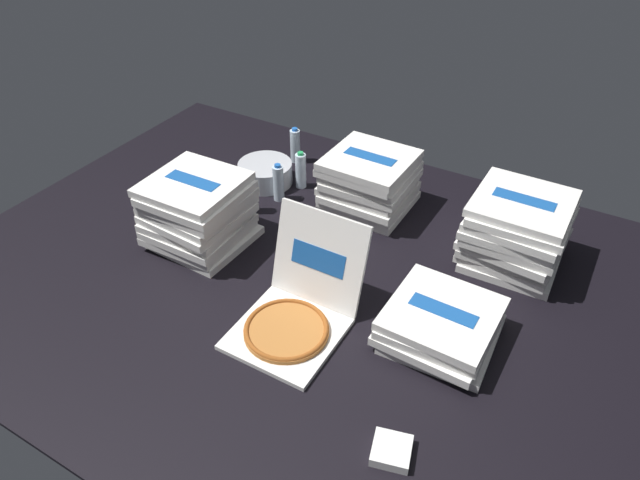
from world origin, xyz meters
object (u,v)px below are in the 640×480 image
(pizza_stack_right_mid, at_px, (516,232))
(water_bottle_2, at_px, (250,195))
(pizza_stack_left_mid, at_px, (198,212))
(water_bottle_3, at_px, (295,146))
(pizza_stack_center_far, at_px, (370,182))
(water_bottle_0, at_px, (301,170))
(water_bottle_1, at_px, (278,183))
(pizza_stack_right_far, at_px, (441,324))
(open_pizza_box, at_px, (295,311))
(napkin_pile, at_px, (391,451))
(ice_bucket, at_px, (265,173))

(pizza_stack_right_mid, xyz_separation_m, water_bottle_2, (-1.28, -0.28, -0.07))
(pizza_stack_left_mid, height_order, water_bottle_3, pizza_stack_left_mid)
(pizza_stack_center_far, bearing_deg, water_bottle_2, -145.31)
(water_bottle_0, xyz_separation_m, water_bottle_1, (-0.04, -0.17, 0.00))
(water_bottle_3, bearing_deg, water_bottle_1, -70.37)
(pizza_stack_right_mid, bearing_deg, pizza_stack_center_far, 174.20)
(pizza_stack_left_mid, height_order, pizza_stack_right_far, pizza_stack_left_mid)
(water_bottle_2, bearing_deg, water_bottle_3, 97.52)
(pizza_stack_left_mid, xyz_separation_m, pizza_stack_right_far, (1.23, -0.02, -0.09))
(pizza_stack_right_far, bearing_deg, water_bottle_2, 163.43)
(pizza_stack_right_far, relative_size, water_bottle_0, 2.06)
(pizza_stack_left_mid, xyz_separation_m, pizza_stack_center_far, (0.57, 0.68, -0.02))
(water_bottle_0, relative_size, water_bottle_3, 1.00)
(open_pizza_box, xyz_separation_m, pizza_stack_center_far, (-0.12, 0.93, 0.08))
(water_bottle_0, bearing_deg, open_pizza_box, -59.66)
(pizza_stack_center_far, distance_m, water_bottle_1, 0.48)
(water_bottle_0, distance_m, water_bottle_1, 0.17)
(water_bottle_3, height_order, napkin_pile, water_bottle_3)
(napkin_pile, bearing_deg, water_bottle_3, 131.19)
(pizza_stack_right_far, xyz_separation_m, ice_bucket, (-1.27, 0.63, -0.02))
(water_bottle_0, height_order, napkin_pile, water_bottle_0)
(pizza_stack_right_mid, distance_m, water_bottle_1, 1.22)
(pizza_stack_right_far, relative_size, water_bottle_2, 2.06)
(pizza_stack_right_mid, distance_m, water_bottle_3, 1.39)
(open_pizza_box, relative_size, pizza_stack_center_far, 1.22)
(pizza_stack_right_far, xyz_separation_m, water_bottle_3, (-1.25, 0.91, 0.03))
(water_bottle_1, xyz_separation_m, water_bottle_3, (-0.14, 0.39, 0.00))
(pizza_stack_center_far, bearing_deg, open_pizza_box, -82.34)
(open_pizza_box, xyz_separation_m, water_bottle_0, (-0.53, 0.91, 0.03))
(ice_bucket, xyz_separation_m, water_bottle_1, (0.16, -0.11, 0.04))
(open_pizza_box, height_order, pizza_stack_left_mid, open_pizza_box)
(open_pizza_box, relative_size, pizza_stack_right_far, 1.20)
(pizza_stack_right_mid, xyz_separation_m, ice_bucket, (-1.38, 0.00, -0.11))
(pizza_stack_right_mid, relative_size, napkin_pile, 3.52)
(water_bottle_1, xyz_separation_m, napkin_pile, (1.15, -1.09, -0.08))
(water_bottle_0, height_order, water_bottle_2, same)
(water_bottle_1, bearing_deg, water_bottle_3, 109.63)
(pizza_stack_left_mid, bearing_deg, water_bottle_0, 76.55)
(water_bottle_3, bearing_deg, water_bottle_2, -82.48)
(open_pizza_box, distance_m, pizza_stack_left_mid, 0.74)
(pizza_stack_left_mid, xyz_separation_m, water_bottle_3, (-0.02, 0.89, -0.07))
(water_bottle_3, bearing_deg, ice_bucket, -93.86)
(pizza_stack_center_far, bearing_deg, water_bottle_1, -157.62)
(open_pizza_box, relative_size, pizza_stack_left_mid, 1.19)
(open_pizza_box, relative_size, water_bottle_1, 2.48)
(pizza_stack_right_mid, height_order, pizza_stack_left_mid, same)
(water_bottle_0, bearing_deg, water_bottle_3, 128.14)
(ice_bucket, bearing_deg, pizza_stack_right_mid, -0.07)
(water_bottle_3, distance_m, napkin_pile, 1.97)
(water_bottle_2, bearing_deg, pizza_stack_center_far, 34.69)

